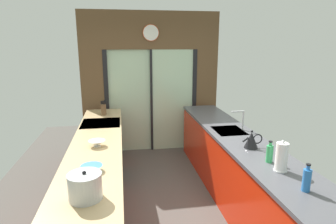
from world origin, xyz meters
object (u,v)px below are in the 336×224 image
(mixing_bowl_near, at_px, (92,168))
(kettle, at_px, (252,140))
(soap_bottle_far, at_px, (270,153))
(mixing_bowl_far, at_px, (97,143))
(soap_bottle_near, at_px, (307,180))
(knife_block, at_px, (104,109))
(oven_range, at_px, (103,151))
(stock_pot, at_px, (85,186))
(paper_towel_roll, at_px, (281,157))

(mixing_bowl_near, relative_size, kettle, 0.83)
(soap_bottle_far, bearing_deg, mixing_bowl_far, 156.82)
(soap_bottle_near, bearing_deg, mixing_bowl_far, 142.65)
(mixing_bowl_near, relative_size, mixing_bowl_far, 1.05)
(knife_block, height_order, soap_bottle_near, knife_block)
(soap_bottle_near, xyz_separation_m, soap_bottle_far, (-0.00, 0.60, -0.01))
(knife_block, height_order, kettle, knife_block)
(oven_range, relative_size, soap_bottle_near, 3.82)
(knife_block, bearing_deg, stock_pot, -90.00)
(mixing_bowl_far, height_order, stock_pot, stock_pot)
(oven_range, bearing_deg, mixing_bowl_far, -88.99)
(mixing_bowl_near, distance_m, mixing_bowl_far, 0.69)
(stock_pot, xyz_separation_m, soap_bottle_near, (1.78, -0.18, -0.00))
(oven_range, relative_size, stock_pot, 3.44)
(oven_range, bearing_deg, knife_block, 87.97)
(stock_pot, height_order, soap_bottle_far, stock_pot)
(mixing_bowl_near, height_order, stock_pot, stock_pot)
(mixing_bowl_near, height_order, soap_bottle_far, soap_bottle_far)
(mixing_bowl_near, bearing_deg, kettle, 10.87)
(soap_bottle_near, bearing_deg, soap_bottle_far, 90.00)
(mixing_bowl_near, height_order, soap_bottle_near, soap_bottle_near)
(oven_range, distance_m, kettle, 2.34)
(stock_pot, height_order, kettle, stock_pot)
(mixing_bowl_far, relative_size, soap_bottle_far, 0.86)
(oven_range, xyz_separation_m, paper_towel_roll, (1.80, -2.02, 0.60))
(knife_block, relative_size, kettle, 1.04)
(knife_block, distance_m, paper_towel_roll, 3.10)
(soap_bottle_near, bearing_deg, paper_towel_roll, 90.00)
(stock_pot, bearing_deg, mixing_bowl_far, 90.00)
(knife_block, xyz_separation_m, paper_towel_roll, (1.78, -2.54, 0.04))
(paper_towel_roll, bearing_deg, mixing_bowl_near, 170.79)
(knife_block, height_order, stock_pot, knife_block)
(kettle, bearing_deg, knife_block, 133.01)
(stock_pot, xyz_separation_m, soap_bottle_far, (1.78, 0.42, -0.01))
(soap_bottle_far, distance_m, paper_towel_roll, 0.22)
(knife_block, xyz_separation_m, stock_pot, (-0.00, -2.74, 0.01))
(oven_range, height_order, knife_block, knife_block)
(oven_range, relative_size, knife_block, 3.54)
(mixing_bowl_far, distance_m, knife_block, 1.57)
(oven_range, xyz_separation_m, mixing_bowl_near, (0.02, -1.73, 0.50))
(paper_towel_roll, bearing_deg, knife_block, 125.01)
(kettle, distance_m, soap_bottle_far, 0.42)
(mixing_bowl_near, height_order, knife_block, knife_block)
(mixing_bowl_far, xyz_separation_m, kettle, (1.78, -0.34, 0.06))
(kettle, bearing_deg, mixing_bowl_near, -169.13)
(stock_pot, bearing_deg, oven_range, 90.48)
(mixing_bowl_near, height_order, kettle, kettle)
(soap_bottle_far, bearing_deg, paper_towel_roll, -90.00)
(mixing_bowl_far, bearing_deg, stock_pot, -90.00)
(oven_range, distance_m, knife_block, 0.77)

